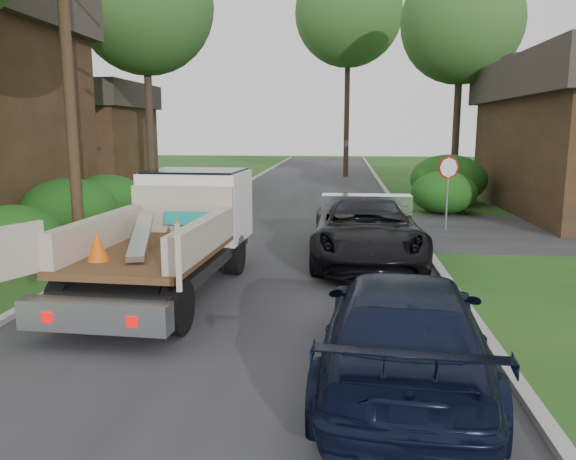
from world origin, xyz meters
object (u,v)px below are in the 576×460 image
(tree_right_far, at_px, (462,23))
(tree_center_far, at_px, (349,12))
(tree_left_far, at_px, (145,5))
(black_pickup, at_px, (366,230))
(utility_pole, at_px, (67,58))
(stop_sign, at_px, (448,177))
(navy_suv, at_px, (403,329))
(flatbed_truck, at_px, (180,224))
(house_left_far, at_px, (79,134))

(tree_right_far, distance_m, tree_center_far, 11.68)
(tree_left_far, relative_size, tree_center_far, 0.84)
(tree_right_far, distance_m, black_pickup, 18.03)
(utility_pole, bearing_deg, stop_sign, 20.62)
(utility_pole, height_order, navy_suv, utility_pole)
(tree_center_far, bearing_deg, black_pickup, -89.10)
(tree_right_far, relative_size, navy_suv, 2.23)
(tree_center_far, height_order, flatbed_truck, tree_center_far)
(utility_pole, distance_m, navy_suv, 11.89)
(tree_right_far, relative_size, black_pickup, 1.97)
(house_left_far, relative_size, tree_left_far, 0.62)
(tree_left_far, bearing_deg, black_pickup, -51.62)
(tree_left_far, relative_size, flatbed_truck, 1.89)
(stop_sign, height_order, tree_center_far, tree_center_far)
(black_pickup, bearing_deg, navy_suv, -88.68)
(stop_sign, distance_m, utility_pole, 11.91)
(tree_left_far, distance_m, flatbed_truck, 17.79)
(black_pickup, bearing_deg, tree_left_far, 128.07)
(stop_sign, relative_size, flatbed_truck, 0.38)
(utility_pole, relative_size, tree_left_far, 0.82)
(tree_center_far, bearing_deg, navy_suv, -88.94)
(tree_center_far, height_order, black_pickup, tree_center_far)
(stop_sign, distance_m, navy_suv, 11.87)
(stop_sign, xyz_separation_m, black_pickup, (-2.80, -4.50, -0.97))
(black_pickup, xyz_separation_m, navy_suv, (0.20, -7.04, -0.06))
(black_pickup, bearing_deg, tree_center_far, 90.59)
(tree_left_far, distance_m, tree_right_far, 15.31)
(house_left_far, relative_size, navy_suv, 1.47)
(house_left_far, distance_m, tree_center_far, 19.16)
(stop_sign, bearing_deg, utility_pole, -159.38)
(stop_sign, bearing_deg, tree_right_far, 78.19)
(tree_center_far, distance_m, flatbed_truck, 29.83)
(navy_suv, bearing_deg, tree_center_far, -84.01)
(utility_pole, height_order, tree_center_far, tree_center_far)
(tree_center_far, bearing_deg, house_left_far, -152.70)
(tree_right_far, xyz_separation_m, tree_center_far, (-5.50, 10.00, 2.50))
(utility_pole, height_order, flatbed_truck, utility_pole)
(tree_center_far, bearing_deg, tree_right_far, -61.19)
(house_left_far, relative_size, tree_center_far, 0.52)
(house_left_far, relative_size, flatbed_truck, 1.17)
(tree_left_far, relative_size, black_pickup, 2.09)
(tree_left_far, distance_m, black_pickup, 17.92)
(tree_center_far, xyz_separation_m, navy_suv, (0.60, -32.54, -10.23))
(black_pickup, bearing_deg, house_left_far, 131.95)
(stop_sign, xyz_separation_m, tree_right_far, (2.30, 11.00, 6.70))
(house_left_far, bearing_deg, tree_left_far, -39.81)
(stop_sign, relative_size, tree_left_far, 0.20)
(utility_pole, height_order, tree_right_far, tree_right_far)
(house_left_far, distance_m, tree_right_far, 21.78)
(flatbed_truck, bearing_deg, tree_left_far, 114.18)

